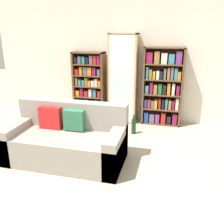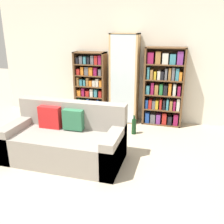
{
  "view_description": "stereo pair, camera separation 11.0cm",
  "coord_description": "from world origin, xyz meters",
  "px_view_note": "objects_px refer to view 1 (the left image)",
  "views": [
    {
      "loc": [
        1.01,
        -2.83,
        2.01
      ],
      "look_at": [
        -0.05,
        1.39,
        0.53
      ],
      "focal_mm": 40.0,
      "sensor_mm": 36.0,
      "label": 1
    },
    {
      "loc": [
        1.11,
        -2.8,
        2.01
      ],
      "look_at": [
        -0.05,
        1.39,
        0.53
      ],
      "focal_mm": 40.0,
      "sensor_mm": 36.0,
      "label": 2
    }
  ],
  "objects_px": {
    "wine_bottle": "(134,126)",
    "bookshelf_left": "(89,87)",
    "bookshelf_right": "(163,88)",
    "couch": "(67,141)",
    "display_cabinet": "(123,80)"
  },
  "relations": [
    {
      "from": "wine_bottle",
      "to": "bookshelf_left",
      "type": "bearing_deg",
      "value": 148.21
    },
    {
      "from": "bookshelf_left",
      "to": "wine_bottle",
      "type": "xyz_separation_m",
      "value": [
        1.15,
        -0.71,
        -0.57
      ]
    },
    {
      "from": "bookshelf_right",
      "to": "couch",
      "type": "bearing_deg",
      "value": -124.36
    },
    {
      "from": "display_cabinet",
      "to": "bookshelf_right",
      "type": "bearing_deg",
      "value": 1.07
    },
    {
      "from": "display_cabinet",
      "to": "couch",
      "type": "bearing_deg",
      "value": -104.38
    },
    {
      "from": "couch",
      "to": "bookshelf_left",
      "type": "xyz_separation_m",
      "value": [
        -0.28,
        1.97,
        0.42
      ]
    },
    {
      "from": "couch",
      "to": "wine_bottle",
      "type": "relative_size",
      "value": 4.69
    },
    {
      "from": "couch",
      "to": "bookshelf_left",
      "type": "height_order",
      "value": "bookshelf_left"
    },
    {
      "from": "bookshelf_left",
      "to": "display_cabinet",
      "type": "xyz_separation_m",
      "value": [
        0.78,
        -0.02,
        0.2
      ]
    },
    {
      "from": "couch",
      "to": "bookshelf_right",
      "type": "relative_size",
      "value": 1.11
    },
    {
      "from": "couch",
      "to": "bookshelf_right",
      "type": "height_order",
      "value": "bookshelf_right"
    },
    {
      "from": "display_cabinet",
      "to": "wine_bottle",
      "type": "distance_m",
      "value": 1.1
    },
    {
      "from": "couch",
      "to": "bookshelf_left",
      "type": "distance_m",
      "value": 2.03
    },
    {
      "from": "bookshelf_right",
      "to": "wine_bottle",
      "type": "distance_m",
      "value": 1.07
    },
    {
      "from": "bookshelf_right",
      "to": "wine_bottle",
      "type": "relative_size",
      "value": 4.23
    }
  ]
}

